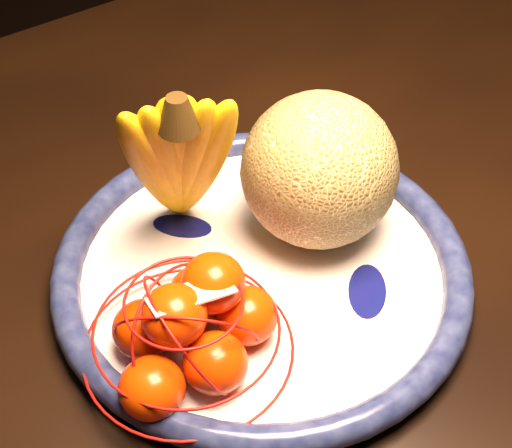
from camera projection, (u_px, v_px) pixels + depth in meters
dining_table at (315, 210)px, 0.96m from camera, size 1.56×0.96×0.77m
fruit_bowl at (262, 270)px, 0.76m from camera, size 0.40×0.40×0.03m
cantaloupe at (319, 170)px, 0.75m from camera, size 0.15×0.15×0.15m
banana_bunch at (178, 155)px, 0.71m from camera, size 0.13×0.13×0.21m
mandarin_bag at (191, 328)px, 0.66m from camera, size 0.19×0.19×0.12m
price_tag at (191, 294)px, 0.63m from camera, size 0.07×0.04×0.01m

